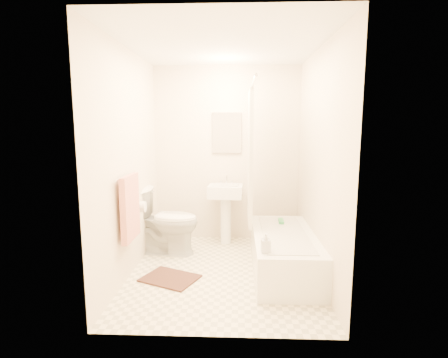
{
  "coord_description": "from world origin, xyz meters",
  "views": [
    {
      "loc": [
        0.16,
        -3.65,
        1.6
      ],
      "look_at": [
        0.0,
        0.25,
        1.0
      ],
      "focal_mm": 28.0,
      "sensor_mm": 36.0,
      "label": 1
    }
  ],
  "objects_px": {
    "bathtub": "(284,252)",
    "bath_mat": "(170,278)",
    "toilet": "(166,221)",
    "sink": "(226,212)",
    "soap_bottle": "(266,243)"
  },
  "relations": [
    {
      "from": "bathtub",
      "to": "bath_mat",
      "type": "height_order",
      "value": "bathtub"
    },
    {
      "from": "toilet",
      "to": "sink",
      "type": "relative_size",
      "value": 0.95
    },
    {
      "from": "bath_mat",
      "to": "toilet",
      "type": "bearing_deg",
      "value": 104.38
    },
    {
      "from": "bathtub",
      "to": "soap_bottle",
      "type": "height_order",
      "value": "soap_bottle"
    },
    {
      "from": "sink",
      "to": "soap_bottle",
      "type": "height_order",
      "value": "sink"
    },
    {
      "from": "bathtub",
      "to": "soap_bottle",
      "type": "bearing_deg",
      "value": -112.92
    },
    {
      "from": "sink",
      "to": "bathtub",
      "type": "distance_m",
      "value": 1.14
    },
    {
      "from": "sink",
      "to": "bathtub",
      "type": "bearing_deg",
      "value": -48.97
    },
    {
      "from": "sink",
      "to": "soap_bottle",
      "type": "relative_size",
      "value": 4.79
    },
    {
      "from": "toilet",
      "to": "soap_bottle",
      "type": "distance_m",
      "value": 1.61
    },
    {
      "from": "sink",
      "to": "bath_mat",
      "type": "distance_m",
      "value": 1.35
    },
    {
      "from": "bathtub",
      "to": "bath_mat",
      "type": "xyz_separation_m",
      "value": [
        -1.22,
        -0.27,
        -0.2
      ]
    },
    {
      "from": "toilet",
      "to": "bath_mat",
      "type": "relative_size",
      "value": 1.52
    },
    {
      "from": "bath_mat",
      "to": "soap_bottle",
      "type": "relative_size",
      "value": 2.98
    },
    {
      "from": "bathtub",
      "to": "bath_mat",
      "type": "bearing_deg",
      "value": -167.46
    }
  ]
}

